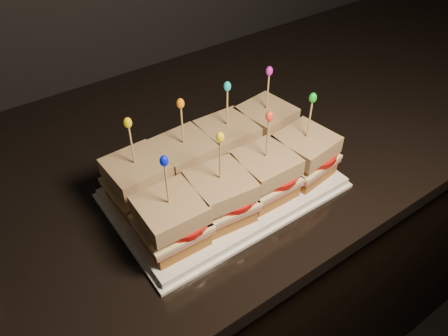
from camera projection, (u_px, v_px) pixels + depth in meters
cabinet at (229, 268)px, 1.21m from camera, size 2.62×0.66×0.88m
granite_slab at (231, 135)px, 0.91m from camera, size 2.66×0.70×0.03m
platter at (224, 188)px, 0.75m from camera, size 0.37×0.23×0.02m
platter_rim at (224, 191)px, 0.76m from camera, size 0.38×0.24×0.01m
sandwich_0_bread_bot at (140, 193)px, 0.71m from camera, size 0.09×0.09×0.02m
sandwich_0_ham at (139, 186)px, 0.70m from camera, size 0.10×0.09×0.01m
sandwich_0_cheese at (138, 183)px, 0.70m from camera, size 0.10×0.10×0.01m
sandwich_0_tomato at (146, 178)px, 0.69m from camera, size 0.09×0.09×0.01m
sandwich_0_bread_top at (136, 170)px, 0.68m from camera, size 0.09×0.09×0.03m
sandwich_0_pick at (132, 148)px, 0.65m from camera, size 0.00×0.00×0.09m
sandwich_0_frill at (128, 123)px, 0.62m from camera, size 0.01×0.01×0.02m
sandwich_1_bread_bot at (186, 172)px, 0.75m from camera, size 0.09×0.09×0.02m
sandwich_1_ham at (185, 165)px, 0.74m from camera, size 0.10×0.09×0.01m
sandwich_1_cheese at (185, 162)px, 0.74m from camera, size 0.10×0.10×0.01m
sandwich_1_tomato at (193, 158)px, 0.73m from camera, size 0.09×0.09×0.01m
sandwich_1_bread_top at (184, 150)px, 0.72m from camera, size 0.09×0.09×0.03m
sandwich_1_pick at (182, 128)px, 0.69m from camera, size 0.00×0.00×0.09m
sandwich_1_frill at (180, 103)px, 0.66m from camera, size 0.01×0.01×0.02m
sandwich_2_bread_bot at (227, 154)px, 0.79m from camera, size 0.09×0.09×0.02m
sandwich_2_ham at (227, 147)px, 0.78m from camera, size 0.10×0.09×0.01m
sandwich_2_cheese at (227, 144)px, 0.77m from camera, size 0.10×0.09×0.01m
sandwich_2_tomato at (235, 140)px, 0.77m from camera, size 0.09×0.09×0.01m
sandwich_2_bread_top at (227, 132)px, 0.76m from camera, size 0.09×0.09×0.03m
sandwich_2_pick at (227, 110)px, 0.73m from camera, size 0.00×0.00×0.09m
sandwich_2_frill at (227, 86)px, 0.70m from camera, size 0.01×0.01×0.02m
sandwich_3_bread_bot at (264, 137)px, 0.83m from camera, size 0.10×0.10×0.02m
sandwich_3_ham at (265, 130)px, 0.82m from camera, size 0.10×0.10×0.01m
sandwich_3_cheese at (265, 127)px, 0.81m from camera, size 0.11×0.10×0.01m
sandwich_3_tomato at (272, 123)px, 0.81m from camera, size 0.09×0.09×0.01m
sandwich_3_bread_top at (266, 115)px, 0.79m from camera, size 0.10×0.10×0.03m
sandwich_3_pick at (268, 94)px, 0.77m from camera, size 0.00×0.00×0.09m
sandwich_3_frill at (269, 71)px, 0.74m from camera, size 0.01×0.01×0.02m
sandwich_4_bread_bot at (172, 233)px, 0.65m from camera, size 0.09×0.09×0.02m
sandwich_4_ham at (172, 226)px, 0.64m from camera, size 0.10×0.09×0.01m
sandwich_4_cheese at (171, 223)px, 0.63m from camera, size 0.10×0.09×0.01m
sandwich_4_tomato at (180, 218)px, 0.63m from camera, size 0.09×0.09×0.01m
sandwich_4_bread_top at (170, 210)px, 0.62m from camera, size 0.09×0.09×0.03m
sandwich_4_pick at (167, 187)px, 0.59m from camera, size 0.00×0.00×0.09m
sandwich_4_frill at (164, 161)px, 0.56m from camera, size 0.01×0.01×0.02m
sandwich_5_bread_bot at (221, 208)px, 0.69m from camera, size 0.09×0.09×0.02m
sandwich_5_ham at (221, 201)px, 0.68m from camera, size 0.10×0.10×0.01m
sandwich_5_cheese at (220, 198)px, 0.67m from camera, size 0.10×0.10×0.01m
sandwich_5_tomato at (229, 194)px, 0.67m from camera, size 0.09×0.09×0.01m
sandwich_5_bread_top at (220, 185)px, 0.65m from camera, size 0.10×0.10×0.03m
sandwich_5_pick at (220, 162)px, 0.62m from camera, size 0.00×0.00×0.09m
sandwich_5_frill at (220, 137)px, 0.59m from camera, size 0.01×0.01×0.02m
sandwich_6_bread_bot at (264, 186)px, 0.72m from camera, size 0.09×0.09×0.02m
sandwich_6_ham at (264, 179)px, 0.71m from camera, size 0.09×0.09×0.01m
sandwich_6_cheese at (264, 176)px, 0.71m from camera, size 0.10×0.09×0.01m
sandwich_6_tomato at (273, 172)px, 0.71m from camera, size 0.09×0.09×0.01m
sandwich_6_bread_top at (265, 163)px, 0.69m from camera, size 0.09×0.09×0.03m
sandwich_6_pick at (267, 141)px, 0.66m from camera, size 0.00×0.00×0.09m
sandwich_6_frill at (269, 116)px, 0.63m from camera, size 0.01×0.01×0.02m
sandwich_7_bread_bot at (302, 166)px, 0.76m from camera, size 0.10×0.10×0.02m
sandwich_7_ham at (303, 159)px, 0.75m from camera, size 0.11×0.10×0.01m
sandwich_7_cheese at (304, 156)px, 0.75m from camera, size 0.11×0.10×0.01m
sandwich_7_tomato at (312, 152)px, 0.74m from camera, size 0.09×0.09×0.01m
sandwich_7_bread_top at (306, 144)px, 0.73m from camera, size 0.10×0.10×0.03m
sandwich_7_pick at (309, 122)px, 0.70m from camera, size 0.00×0.00×0.09m
sandwich_7_frill at (313, 98)px, 0.67m from camera, size 0.01×0.01×0.02m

